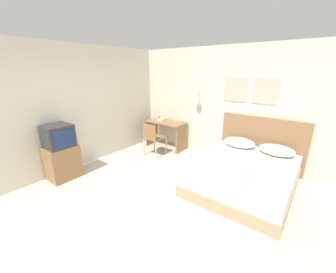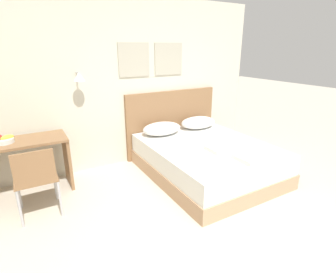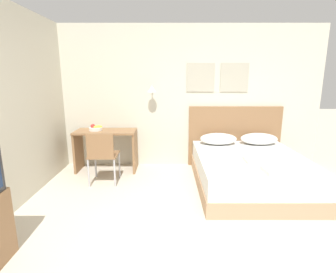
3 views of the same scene
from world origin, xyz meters
name	(u,v)px [view 1 (image 1 of 3)]	position (x,y,z in m)	size (l,w,h in m)	color
ground_plane	(140,211)	(0.00, 0.00, 0.00)	(24.00, 24.00, 0.00)	beige
wall_back	(221,104)	(0.01, 2.80, 1.33)	(5.29, 0.31, 2.65)	beige
wall_left	(51,112)	(-2.27, -0.11, 1.32)	(0.06, 5.77, 2.65)	beige
bed	(243,175)	(1.04, 1.69, 0.25)	(1.66, 2.04, 0.50)	tan
headboard	(261,143)	(1.04, 2.74, 0.58)	(1.78, 0.06, 1.16)	#8E6642
pillow_left	(239,142)	(0.67, 2.44, 0.60)	(0.66, 0.45, 0.20)	white
pillow_right	(277,150)	(1.41, 2.44, 0.60)	(0.66, 0.45, 0.20)	white
folded_towel_near_foot	(239,167)	(1.03, 1.38, 0.53)	(0.34, 0.30, 0.06)	white
folded_towel_mid_bed	(236,180)	(1.14, 0.93, 0.53)	(0.32, 0.33, 0.06)	white
desk	(166,130)	(-1.39, 2.45, 0.52)	(1.09, 0.53, 0.76)	#8E6642
desk_chair	(152,136)	(-1.30, 1.78, 0.52)	(0.45, 0.45, 0.86)	#8E6642
fruit_bowl	(161,119)	(-1.58, 2.45, 0.80)	(0.25, 0.23, 0.12)	silver
tv_stand	(63,162)	(-2.00, -0.18, 0.34)	(0.45, 0.57, 0.68)	#8E6642
television	(58,136)	(-1.99, -0.18, 0.90)	(0.44, 0.49, 0.44)	#2D2D30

